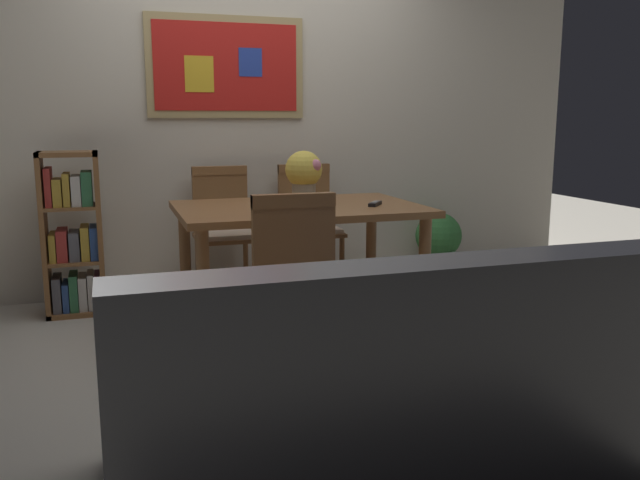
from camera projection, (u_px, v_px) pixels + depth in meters
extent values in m
plane|color=beige|center=(307.00, 346.00, 3.65)|extent=(12.00, 12.00, 0.00)
cube|color=beige|center=(249.00, 109.00, 4.75)|extent=(5.20, 0.10, 2.60)
cube|color=tan|center=(226.00, 67.00, 4.59)|extent=(1.10, 0.02, 0.70)
cube|color=red|center=(227.00, 67.00, 4.58)|extent=(1.00, 0.01, 0.60)
cube|color=gold|center=(199.00, 74.00, 4.52)|extent=(0.20, 0.00, 0.24)
cube|color=#263FA5|center=(250.00, 62.00, 4.61)|extent=(0.16, 0.00, 0.19)
cube|color=brown|center=(299.00, 209.00, 3.88)|extent=(1.41, 0.95, 0.04)
cylinder|color=brown|center=(204.00, 295.00, 3.38)|extent=(0.07, 0.07, 0.69)
cylinder|color=brown|center=(424.00, 277.00, 3.76)|extent=(0.07, 0.07, 0.69)
cylinder|color=brown|center=(185.00, 263.00, 4.12)|extent=(0.07, 0.07, 0.69)
cylinder|color=brown|center=(371.00, 251.00, 4.50)|extent=(0.07, 0.07, 0.69)
cube|color=brown|center=(311.00, 233.00, 4.67)|extent=(0.40, 0.40, 0.03)
cube|color=#C6B299|center=(311.00, 229.00, 4.67)|extent=(0.36, 0.36, 0.03)
cylinder|color=brown|center=(326.00, 258.00, 4.92)|extent=(0.04, 0.04, 0.42)
cylinder|color=brown|center=(282.00, 261.00, 4.82)|extent=(0.04, 0.04, 0.42)
cylinder|color=brown|center=(342.00, 267.00, 4.61)|extent=(0.04, 0.04, 0.42)
cylinder|color=brown|center=(295.00, 271.00, 4.50)|extent=(0.04, 0.04, 0.42)
cube|color=brown|center=(304.00, 196.00, 4.80)|extent=(0.38, 0.04, 0.46)
cube|color=brown|center=(304.00, 168.00, 4.76)|extent=(0.38, 0.05, 0.06)
cube|color=brown|center=(226.00, 238.00, 4.48)|extent=(0.40, 0.40, 0.03)
cube|color=#C6B299|center=(225.00, 234.00, 4.48)|extent=(0.36, 0.36, 0.03)
cylinder|color=brown|center=(246.00, 263.00, 4.73)|extent=(0.04, 0.04, 0.42)
cylinder|color=brown|center=(198.00, 266.00, 4.63)|extent=(0.04, 0.04, 0.42)
cylinder|color=brown|center=(256.00, 274.00, 4.41)|extent=(0.04, 0.04, 0.42)
cylinder|color=brown|center=(205.00, 278.00, 4.31)|extent=(0.04, 0.04, 0.42)
cube|color=brown|center=(220.00, 199.00, 4.60)|extent=(0.38, 0.04, 0.46)
cube|color=brown|center=(219.00, 170.00, 4.57)|extent=(0.38, 0.05, 0.06)
cube|color=brown|center=(284.00, 287.00, 3.18)|extent=(0.40, 0.40, 0.03)
cube|color=#C6B299|center=(284.00, 282.00, 3.17)|extent=(0.36, 0.36, 0.03)
cylinder|color=brown|center=(258.00, 347.00, 3.01)|extent=(0.04, 0.04, 0.42)
cylinder|color=brown|center=(329.00, 339.00, 3.11)|extent=(0.04, 0.04, 0.42)
cylinder|color=brown|center=(243.00, 325.00, 3.33)|extent=(0.04, 0.04, 0.42)
cylinder|color=brown|center=(308.00, 319.00, 3.43)|extent=(0.04, 0.04, 0.42)
cube|color=brown|center=(294.00, 245.00, 2.96)|extent=(0.38, 0.04, 0.46)
cube|color=brown|center=(294.00, 200.00, 2.93)|extent=(0.38, 0.05, 0.06)
cube|color=black|center=(380.00, 423.00, 2.29)|extent=(1.80, 0.84, 0.40)
cube|color=black|center=(425.00, 336.00, 1.91)|extent=(1.80, 0.20, 0.44)
cube|color=black|center=(133.00, 365.00, 1.98)|extent=(0.18, 0.80, 0.22)
cube|color=black|center=(580.00, 316.00, 2.48)|extent=(0.18, 0.80, 0.22)
cube|color=#8C6B4C|center=(263.00, 356.00, 1.92)|extent=(0.32, 0.16, 0.33)
cube|color=#8C6B4C|center=(404.00, 341.00, 2.05)|extent=(0.32, 0.16, 0.33)
cube|color=#334C72|center=(528.00, 327.00, 2.19)|extent=(0.32, 0.16, 0.33)
cube|color=brown|center=(44.00, 235.00, 4.12)|extent=(0.03, 0.28, 1.03)
cube|color=brown|center=(100.00, 233.00, 4.22)|extent=(0.03, 0.28, 1.03)
cube|color=brown|center=(78.00, 310.00, 4.26)|extent=(0.36, 0.28, 0.03)
cube|color=brown|center=(67.00, 154.00, 4.08)|extent=(0.36, 0.28, 0.03)
cube|color=brown|center=(74.00, 261.00, 4.20)|extent=(0.30, 0.28, 0.02)
cube|color=brown|center=(71.00, 207.00, 4.14)|extent=(0.30, 0.28, 0.02)
cube|color=#595960|center=(58.00, 293.00, 4.20)|extent=(0.05, 0.22, 0.22)
cube|color=#2D4C8C|center=(66.00, 296.00, 4.22)|extent=(0.04, 0.22, 0.18)
cube|color=#337247|center=(74.00, 291.00, 4.23)|extent=(0.05, 0.22, 0.23)
cube|color=beige|center=(83.00, 292.00, 4.25)|extent=(0.05, 0.22, 0.21)
cube|color=beige|center=(91.00, 290.00, 4.27)|extent=(0.04, 0.22, 0.23)
cube|color=#7F3F72|center=(98.00, 290.00, 4.28)|extent=(0.04, 0.22, 0.22)
cube|color=gold|center=(53.00, 247.00, 4.15)|extent=(0.04, 0.22, 0.17)
cube|color=#B2332D|center=(63.00, 245.00, 4.16)|extent=(0.06, 0.22, 0.20)
cube|color=#595960|center=(75.00, 245.00, 4.19)|extent=(0.06, 0.22, 0.18)
cube|color=gold|center=(85.00, 242.00, 4.20)|extent=(0.05, 0.22, 0.21)
cube|color=#2D4C8C|center=(95.00, 242.00, 4.22)|extent=(0.05, 0.22, 0.21)
cube|color=#B2332D|center=(49.00, 187.00, 4.08)|extent=(0.04, 0.22, 0.24)
cube|color=gold|center=(58.00, 192.00, 4.10)|extent=(0.05, 0.22, 0.17)
cube|color=gold|center=(67.00, 189.00, 4.11)|extent=(0.04, 0.22, 0.20)
cube|color=beige|center=(76.00, 190.00, 4.13)|extent=(0.06, 0.22, 0.19)
cube|color=#337247|center=(87.00, 188.00, 4.15)|extent=(0.06, 0.22, 0.21)
cylinder|color=#4C4742|center=(437.00, 266.00, 5.14)|extent=(0.27, 0.27, 0.20)
cylinder|color=#332319|center=(438.00, 255.00, 5.13)|extent=(0.24, 0.24, 0.02)
sphere|color=#387F3D|center=(438.00, 236.00, 5.10)|extent=(0.36, 0.36, 0.36)
cylinder|color=#387F3D|center=(453.00, 272.00, 5.03)|extent=(0.03, 0.03, 0.31)
cylinder|color=#387F3D|center=(447.00, 264.00, 5.27)|extent=(0.03, 0.03, 0.31)
cylinder|color=tan|center=(304.00, 193.00, 3.94)|extent=(0.14, 0.14, 0.13)
sphere|color=#EACC4C|center=(304.00, 169.00, 3.91)|extent=(0.22, 0.22, 0.22)
sphere|color=#D86633|center=(293.00, 166.00, 3.97)|extent=(0.06, 0.06, 0.06)
sphere|color=pink|center=(315.00, 165.00, 3.85)|extent=(0.07, 0.07, 0.07)
sphere|color=#D86633|center=(316.00, 166.00, 3.96)|extent=(0.06, 0.06, 0.06)
cube|color=black|center=(375.00, 204.00, 3.88)|extent=(0.13, 0.15, 0.02)
cube|color=gray|center=(375.00, 202.00, 3.87)|extent=(0.09, 0.10, 0.00)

